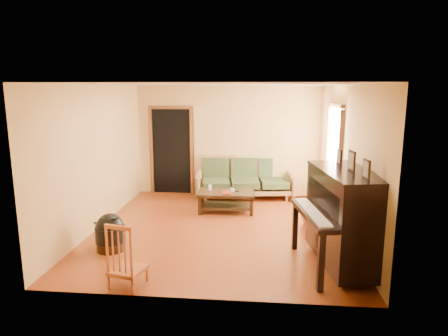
# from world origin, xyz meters

# --- Properties ---
(floor) EXTENTS (5.00, 5.00, 0.00)m
(floor) POSITION_xyz_m (0.00, 0.00, 0.00)
(floor) COLOR #60230C
(floor) RESTS_ON ground
(doorway) EXTENTS (1.08, 0.16, 2.05)m
(doorway) POSITION_xyz_m (-1.45, 2.48, 1.02)
(doorway) COLOR black
(doorway) RESTS_ON floor
(window) EXTENTS (0.12, 1.36, 1.46)m
(window) POSITION_xyz_m (2.21, 1.30, 1.50)
(window) COLOR white
(window) RESTS_ON right_wall
(sofa) EXTENTS (2.36, 1.24, 0.96)m
(sofa) POSITION_xyz_m (0.35, 2.16, 0.48)
(sofa) COLOR olive
(sofa) RESTS_ON floor
(coffee_table) EXTENTS (1.19, 0.67, 0.43)m
(coffee_table) POSITION_xyz_m (0.01, 1.05, 0.21)
(coffee_table) COLOR black
(coffee_table) RESTS_ON floor
(armchair) EXTENTS (0.93, 0.95, 0.75)m
(armchair) POSITION_xyz_m (1.89, 0.17, 0.37)
(armchair) COLOR olive
(armchair) RESTS_ON floor
(piano) EXTENTS (1.19, 1.74, 1.42)m
(piano) POSITION_xyz_m (1.92, -1.41, 0.71)
(piano) COLOR black
(piano) RESTS_ON floor
(footstool) EXTENTS (0.56, 0.56, 0.45)m
(footstool) POSITION_xyz_m (-1.63, -1.15, 0.22)
(footstool) COLOR black
(footstool) RESTS_ON floor
(red_chair) EXTENTS (0.50, 0.53, 0.87)m
(red_chair) POSITION_xyz_m (-0.97, -2.25, 0.44)
(red_chair) COLOR brown
(red_chair) RESTS_ON floor
(leaning_frame) EXTENTS (0.46, 0.20, 0.60)m
(leaning_frame) POSITION_xyz_m (1.73, 2.41, 0.30)
(leaning_frame) COLOR gold
(leaning_frame) RESTS_ON floor
(ceramic_crock) EXTENTS (0.26, 0.26, 0.26)m
(ceramic_crock) POSITION_xyz_m (2.14, 2.18, 0.13)
(ceramic_crock) COLOR #314294
(ceramic_crock) RESTS_ON floor
(potted_plant) EXTENTS (0.59, 0.54, 0.58)m
(potted_plant) POSITION_xyz_m (-1.64, -1.04, 0.29)
(potted_plant) COLOR #215317
(potted_plant) RESTS_ON floor
(book) EXTENTS (0.22, 0.27, 0.02)m
(book) POSITION_xyz_m (-0.05, 0.91, 0.44)
(book) COLOR maroon
(book) RESTS_ON coffee_table
(candle) EXTENTS (0.09, 0.09, 0.12)m
(candle) POSITION_xyz_m (-0.34, 1.15, 0.49)
(candle) COLOR silver
(candle) RESTS_ON coffee_table
(glass_jar) EXTENTS (0.11, 0.11, 0.06)m
(glass_jar) POSITION_xyz_m (0.14, 1.10, 0.46)
(glass_jar) COLOR white
(glass_jar) RESTS_ON coffee_table
(remote) EXTENTS (0.15, 0.05, 0.01)m
(remote) POSITION_xyz_m (0.20, 1.10, 0.43)
(remote) COLOR black
(remote) RESTS_ON coffee_table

